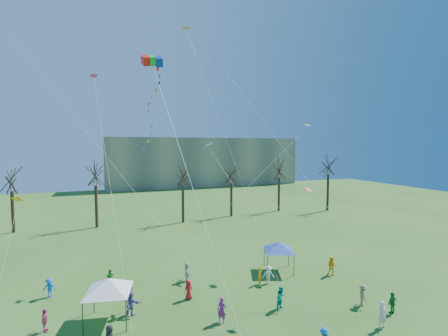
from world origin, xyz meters
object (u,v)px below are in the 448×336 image
object	(u,v)px
big_box_kite	(155,110)
canopy_tent_blue	(279,246)
distant_building	(203,162)
canopy_tent_white	(109,285)

from	to	relation	value
big_box_kite	canopy_tent_blue	distance (m)	17.96
distant_building	canopy_tent_blue	world-z (taller)	distant_building
distant_building	canopy_tent_blue	xyz separation A→B (m)	(-13.10, -69.92, -5.01)
distant_building	big_box_kite	size ratio (longest dim) A/B	2.71
distant_building	canopy_tent_blue	size ratio (longest dim) A/B	16.36
distant_building	canopy_tent_white	size ratio (longest dim) A/B	14.41
canopy_tent_white	canopy_tent_blue	xyz separation A→B (m)	(15.92, 3.77, -0.21)
canopy_tent_blue	distant_building	bearing A→B (deg)	79.39
big_box_kite	canopy_tent_blue	bearing A→B (deg)	14.31
distant_building	canopy_tent_white	bearing A→B (deg)	-111.50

